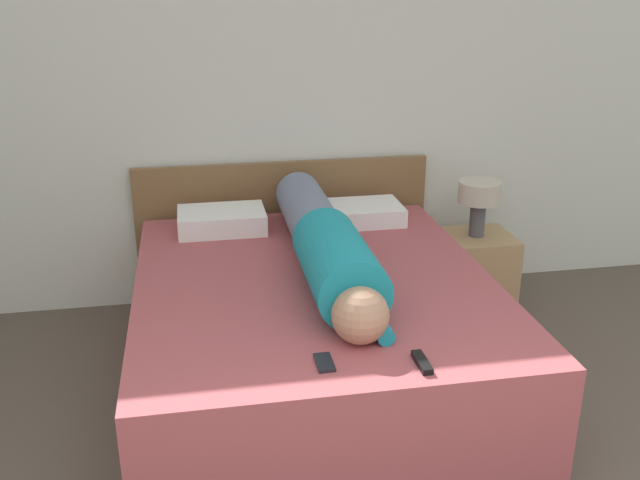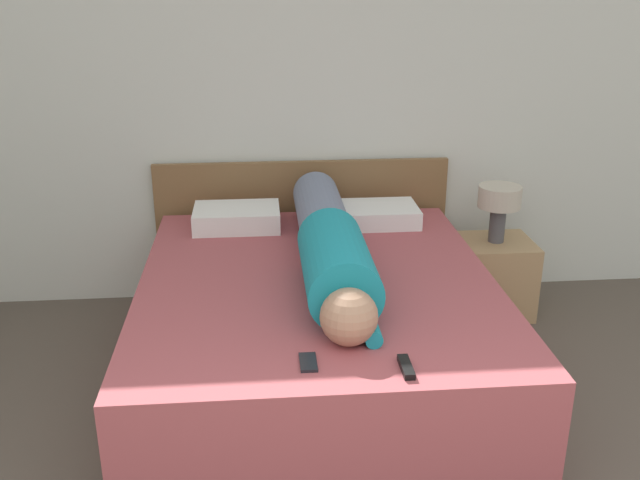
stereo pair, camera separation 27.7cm
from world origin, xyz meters
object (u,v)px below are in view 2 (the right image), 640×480
(person_lying, at_px, (331,246))
(pillow_near_headboard, at_px, (237,218))
(nightstand, at_px, (492,276))
(pillow_second, at_px, (377,214))
(bed, at_px, (317,333))
(table_lamp, at_px, (499,202))
(cell_phone, at_px, (308,362))
(tv_remote, at_px, (406,367))

(person_lying, xyz_separation_m, pillow_near_headboard, (-0.46, 0.70, -0.08))
(nightstand, bearing_deg, pillow_second, 179.06)
(bed, bearing_deg, person_lying, 38.10)
(nightstand, height_order, person_lying, person_lying)
(nightstand, height_order, table_lamp, table_lamp)
(pillow_near_headboard, bearing_deg, cell_phone, -79.19)
(nightstand, bearing_deg, bed, -146.48)
(pillow_second, relative_size, cell_phone, 3.52)
(table_lamp, distance_m, pillow_second, 0.71)
(person_lying, relative_size, pillow_second, 3.71)
(pillow_near_headboard, height_order, pillow_second, pillow_near_headboard)
(cell_phone, bearing_deg, nightstand, 51.26)
(person_lying, relative_size, pillow_near_headboard, 3.53)
(person_lying, relative_size, tv_remote, 11.33)
(cell_phone, bearing_deg, pillow_near_headboard, 100.81)
(pillow_near_headboard, distance_m, cell_phone, 1.56)
(bed, height_order, table_lamp, table_lamp)
(pillow_near_headboard, xyz_separation_m, cell_phone, (0.29, -1.54, -0.05))
(pillow_near_headboard, xyz_separation_m, tv_remote, (0.65, -1.61, -0.05))
(table_lamp, distance_m, cell_phone, 1.96)
(bed, xyz_separation_m, nightstand, (1.12, 0.74, -0.07))
(pillow_near_headboard, distance_m, pillow_second, 0.80)
(table_lamp, xyz_separation_m, person_lying, (-1.05, -0.69, 0.03))
(tv_remote, xyz_separation_m, cell_phone, (-0.35, 0.07, -0.01))
(nightstand, distance_m, pillow_second, 0.82)
(bed, relative_size, table_lamp, 5.89)
(bed, distance_m, cell_phone, 0.84)
(pillow_second, distance_m, tv_remote, 1.62)
(table_lamp, bearing_deg, pillow_second, 179.06)
(nightstand, distance_m, table_lamp, 0.47)
(pillow_second, bearing_deg, person_lying, -115.98)
(person_lying, distance_m, pillow_near_headboard, 0.84)
(person_lying, bearing_deg, bed, -141.90)
(bed, xyz_separation_m, pillow_second, (0.41, 0.76, 0.35))
(table_lamp, bearing_deg, cell_phone, -128.74)
(pillow_second, bearing_deg, bed, -118.57)
(person_lying, relative_size, cell_phone, 13.07)
(pillow_second, bearing_deg, table_lamp, -0.94)
(tv_remote, bearing_deg, table_lamp, 61.45)
(cell_phone, bearing_deg, table_lamp, 51.26)
(bed, height_order, pillow_near_headboard, pillow_near_headboard)
(person_lying, bearing_deg, table_lamp, 33.20)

